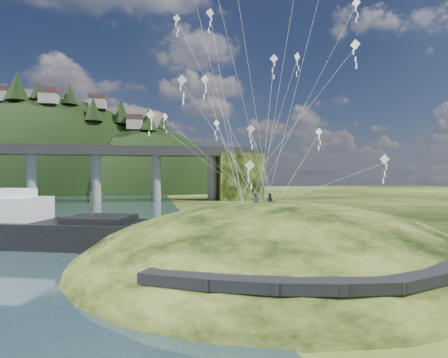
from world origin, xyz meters
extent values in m
plane|color=black|center=(0.00, 0.00, 0.00)|extent=(320.00, 320.00, 0.00)
ellipsoid|color=black|center=(8.00, 2.00, -1.50)|extent=(36.00, 32.00, 13.00)
cube|color=black|center=(-1.50, -8.00, 2.03)|extent=(4.32, 3.62, 0.71)
cube|color=black|center=(1.50, -9.65, 2.09)|extent=(4.10, 2.97, 0.61)
cube|color=black|center=(4.50, -10.65, 2.08)|extent=(3.85, 2.37, 0.62)
cube|color=black|center=(7.50, -11.10, 2.04)|extent=(3.62, 1.83, 0.66)
cube|color=black|center=(10.50, -10.90, 2.05)|extent=(3.82, 2.27, 0.68)
cube|color=black|center=(13.50, -9.95, 2.14)|extent=(4.11, 2.97, 0.71)
cylinder|color=gray|center=(-32.00, 70.00, 6.50)|extent=(2.60, 2.60, 13.00)
cylinder|color=gray|center=(-16.50, 70.00, 6.50)|extent=(2.60, 2.60, 13.00)
cylinder|color=gray|center=(-1.00, 70.00, 6.50)|extent=(2.60, 2.60, 13.00)
cylinder|color=gray|center=(14.50, 70.00, 6.50)|extent=(2.60, 2.60, 13.00)
cube|color=black|center=(22.00, 70.00, 6.50)|extent=(12.00, 11.00, 13.00)
ellipsoid|color=black|center=(-40.00, 126.00, -6.00)|extent=(96.00, 68.00, 88.00)
ellipsoid|color=black|center=(-5.00, 118.00, -10.00)|extent=(76.00, 56.00, 72.00)
cone|color=black|center=(-49.87, 114.63, 39.23)|extent=(8.01, 8.01, 10.54)
cone|color=black|center=(-42.87, 114.06, 37.88)|extent=(4.97, 4.97, 6.54)
cone|color=black|center=(-31.40, 112.04, 36.68)|extent=(5.83, 5.83, 7.67)
cone|color=black|center=(-22.45, 107.08, 30.58)|extent=(6.47, 6.47, 8.51)
cone|color=black|center=(-13.22, 113.99, 31.23)|extent=(7.13, 7.13, 9.38)
cone|color=black|center=(-3.12, 109.03, 27.87)|extent=(6.56, 6.56, 8.63)
cone|color=black|center=(2.77, 114.63, 27.68)|extent=(4.88, 4.88, 6.42)
cube|color=beige|center=(-55.00, 118.00, 35.99)|extent=(6.00, 5.00, 4.00)
cube|color=#553031|center=(-55.00, 118.00, 38.69)|extent=(6.40, 5.40, 1.60)
cube|color=beige|center=(-38.00, 110.00, 34.28)|extent=(6.00, 5.00, 4.00)
cube|color=#553031|center=(-38.00, 110.00, 36.98)|extent=(6.40, 5.40, 1.60)
cube|color=beige|center=(-22.00, 116.00, 34.18)|extent=(6.00, 5.00, 4.00)
cube|color=#553031|center=(-22.00, 116.00, 36.88)|extent=(6.40, 5.40, 1.60)
cube|color=beige|center=(-8.00, 110.00, 25.88)|extent=(6.00, 5.00, 4.00)
cube|color=#553031|center=(-8.00, 110.00, 28.58)|extent=(6.40, 5.40, 1.60)
cube|color=black|center=(-14.40, 13.11, 1.31)|extent=(22.85, 13.33, 2.62)
cube|color=white|center=(-17.23, 14.16, 3.62)|extent=(8.14, 6.59, 2.82)
cube|color=white|center=(-17.23, 14.16, 5.33)|extent=(4.82, 4.23, 1.21)
cube|color=black|center=(-7.79, 10.67, 2.92)|extent=(7.41, 6.81, 0.60)
cylinder|color=#2D2B2B|center=(-8.73, 11.02, 4.23)|extent=(0.24, 0.24, 3.02)
cube|color=#361B16|center=(-3.15, 7.98, 0.46)|extent=(14.21, 6.25, 0.35)
cylinder|color=#361B16|center=(-8.96, 9.75, 0.20)|extent=(0.30, 0.30, 1.01)
cylinder|color=#361B16|center=(-6.05, 8.87, 0.20)|extent=(0.30, 0.30, 1.01)
cylinder|color=#361B16|center=(-3.15, 7.98, 0.20)|extent=(0.30, 0.30, 1.01)
cylinder|color=#361B16|center=(-0.24, 7.10, 0.20)|extent=(0.30, 0.30, 1.01)
cylinder|color=#361B16|center=(2.67, 6.22, 0.20)|extent=(0.30, 0.30, 1.01)
imported|color=#242831|center=(6.18, 3.07, 5.83)|extent=(0.77, 0.71, 1.76)
imported|color=#242831|center=(7.80, 3.91, 5.77)|extent=(1.00, 1.00, 1.64)
cube|color=white|center=(16.07, 3.13, 23.54)|extent=(0.60, 0.59, 0.78)
cube|color=white|center=(16.07, 3.13, 22.98)|extent=(0.10, 0.07, 0.46)
cube|color=white|center=(16.07, 3.13, 22.41)|extent=(0.10, 0.07, 0.46)
cube|color=white|center=(16.07, 3.13, 21.85)|extent=(0.10, 0.07, 0.46)
cube|color=white|center=(3.75, 8.39, 12.64)|extent=(0.55, 0.54, 0.72)
cube|color=white|center=(3.75, 8.39, 12.13)|extent=(0.09, 0.07, 0.42)
cube|color=white|center=(3.75, 8.39, 11.61)|extent=(0.09, 0.07, 0.42)
cube|color=white|center=(3.75, 8.39, 11.10)|extent=(0.09, 0.07, 0.42)
cube|color=white|center=(13.47, 5.32, 11.66)|extent=(0.48, 0.64, 0.74)
cube|color=white|center=(13.47, 5.32, 11.12)|extent=(0.09, 0.07, 0.44)
cube|color=white|center=(13.47, 5.32, 10.58)|extent=(0.09, 0.07, 0.44)
cube|color=white|center=(13.47, 5.32, 10.04)|extent=(0.09, 0.07, 0.44)
cube|color=white|center=(-1.42, 7.95, 13.05)|extent=(0.47, 0.53, 0.66)
cube|color=white|center=(-1.42, 7.95, 12.57)|extent=(0.08, 0.06, 0.39)
cube|color=white|center=(-1.42, 7.95, 12.10)|extent=(0.08, 0.06, 0.39)
cube|color=white|center=(-1.42, 7.95, 11.62)|extent=(0.08, 0.06, 0.39)
cube|color=white|center=(4.05, -2.46, 8.13)|extent=(0.72, 0.18, 0.72)
cube|color=white|center=(4.05, -2.46, 7.61)|extent=(0.09, 0.03, 0.42)
cube|color=white|center=(4.05, -2.46, 7.10)|extent=(0.09, 0.03, 0.42)
cube|color=white|center=(4.05, -2.46, 6.59)|extent=(0.09, 0.03, 0.42)
cube|color=white|center=(3.15, 8.79, 23.88)|extent=(0.85, 0.25, 0.84)
cube|color=white|center=(3.15, 8.79, 23.28)|extent=(0.11, 0.06, 0.49)
cube|color=white|center=(3.15, 8.79, 22.67)|extent=(0.11, 0.06, 0.49)
cube|color=white|center=(3.15, 8.79, 22.07)|extent=(0.11, 0.06, 0.49)
cube|color=white|center=(-0.67, -1.51, 14.18)|extent=(0.73, 0.25, 0.71)
cube|color=white|center=(-0.67, -1.51, 13.66)|extent=(0.10, 0.04, 0.42)
cube|color=white|center=(-0.67, -1.51, 13.15)|extent=(0.10, 0.04, 0.42)
cube|color=white|center=(-0.67, -1.51, 12.63)|extent=(0.10, 0.04, 0.42)
cube|color=white|center=(8.38, 4.34, 18.18)|extent=(0.74, 0.29, 0.77)
cube|color=white|center=(8.38, 4.34, 17.63)|extent=(0.10, 0.04, 0.45)
cube|color=white|center=(8.38, 4.34, 17.08)|extent=(0.10, 0.04, 0.45)
cube|color=white|center=(8.38, 4.34, 16.54)|extent=(0.10, 0.04, 0.45)
cube|color=white|center=(9.66, 2.05, 17.70)|extent=(0.66, 0.37, 0.72)
cube|color=white|center=(9.66, 2.05, 17.19)|extent=(0.09, 0.07, 0.42)
cube|color=white|center=(9.66, 2.05, 16.67)|extent=(0.09, 0.07, 0.42)
cube|color=white|center=(9.66, 2.05, 16.16)|extent=(0.09, 0.07, 0.42)
cube|color=white|center=(7.47, 8.67, 12.20)|extent=(0.88, 0.32, 0.86)
cube|color=white|center=(7.47, 8.67, 11.57)|extent=(0.12, 0.03, 0.52)
cube|color=white|center=(7.47, 8.67, 10.94)|extent=(0.12, 0.03, 0.52)
cube|color=white|center=(7.47, 8.67, 10.31)|extent=(0.12, 0.03, 0.52)
cube|color=white|center=(16.15, -0.96, 8.71)|extent=(0.85, 0.18, 0.84)
cube|color=white|center=(16.15, -0.96, 8.11)|extent=(0.11, 0.04, 0.49)
cube|color=white|center=(16.15, -0.96, 7.51)|extent=(0.11, 0.04, 0.49)
cube|color=white|center=(16.15, -0.96, 6.91)|extent=(0.11, 0.04, 0.49)
cube|color=white|center=(-2.83, 7.74, 13.16)|extent=(0.85, 0.25, 0.85)
cube|color=white|center=(-2.83, 7.74, 12.55)|extent=(0.11, 0.07, 0.50)
cube|color=white|center=(-2.83, 7.74, 11.94)|extent=(0.11, 0.07, 0.50)
cube|color=white|center=(-2.83, 7.74, 11.33)|extent=(0.11, 0.07, 0.50)
cube|color=white|center=(2.79, 9.93, 17.42)|extent=(0.86, 0.25, 0.87)
cube|color=white|center=(2.79, 9.93, 16.80)|extent=(0.11, 0.07, 0.51)
cube|color=white|center=(2.79, 9.93, 16.18)|extent=(0.11, 0.07, 0.51)
cube|color=white|center=(2.79, 9.93, 15.56)|extent=(0.11, 0.07, 0.51)
cube|color=white|center=(14.34, 0.55, 18.59)|extent=(0.57, 0.69, 0.84)
cube|color=white|center=(14.34, 0.55, 17.98)|extent=(0.10, 0.09, 0.50)
cube|color=white|center=(14.34, 0.55, 17.38)|extent=(0.10, 0.09, 0.50)
cube|color=white|center=(14.34, 0.55, 16.77)|extent=(0.10, 0.09, 0.50)
cube|color=white|center=(-0.10, 10.23, 23.63)|extent=(0.79, 0.25, 0.77)
cube|color=white|center=(-0.10, 10.23, 23.06)|extent=(0.10, 0.06, 0.46)
cube|color=white|center=(-0.10, 10.23, 22.50)|extent=(0.10, 0.06, 0.46)
cube|color=white|center=(-0.10, 10.23, 21.94)|extent=(0.10, 0.06, 0.46)
camera|label=1|loc=(-3.04, -26.45, 7.58)|focal=28.00mm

